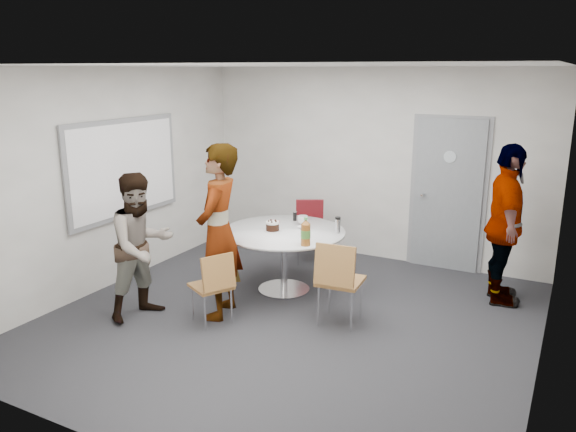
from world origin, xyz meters
The scene contains 15 objects.
floor centered at (0.00, 0.00, 0.00)m, with size 5.00×5.00×0.00m, color #232327.
ceiling centered at (0.00, 0.00, 2.70)m, with size 5.00×5.00×0.00m, color silver.
wall_back centered at (0.00, 2.50, 1.35)m, with size 5.00×5.00×0.00m, color #B2AEA8.
wall_left centered at (-2.50, 0.00, 1.35)m, with size 5.00×5.00×0.00m, color #B2AEA8.
wall_right centered at (2.50, 0.00, 1.35)m, with size 5.00×5.00×0.00m, color #B2AEA8.
wall_front centered at (0.00, -2.50, 1.35)m, with size 5.00×5.00×0.00m, color #B2AEA8.
door centered at (1.10, 2.48, 1.03)m, with size 1.02×0.17×2.12m.
whiteboard centered at (-2.46, 0.20, 1.45)m, with size 0.04×1.90×1.25m.
table centered at (-0.43, 0.71, 0.67)m, with size 1.48×1.48×1.09m.
chair_near_left centered at (-0.65, -0.48, 0.49)m, with size 0.55×0.53×0.81m.
chair_near_right centered at (0.52, 0.09, 0.58)m, with size 0.48×0.52×0.94m.
chair_far centered at (-0.68, 1.93, 0.53)m, with size 0.56×0.58×0.87m.
person_main centered at (-0.75, -0.23, 0.96)m, with size 0.70×0.46×1.92m, color #A5C6EA.
person_left centered at (-1.48, -0.64, 0.81)m, with size 0.78×0.61×1.61m, color white.
person_right centered at (1.95, 1.59, 0.94)m, with size 1.10×0.46×1.87m, color black.
Camera 1 is at (2.62, -5.03, 2.67)m, focal length 35.00 mm.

